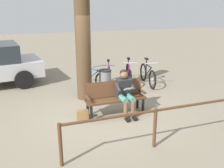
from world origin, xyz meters
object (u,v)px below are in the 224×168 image
at_px(handbag, 83,115).
at_px(bicycle_red, 92,79).
at_px(bicycle_silver, 108,77).
at_px(bicycle_black, 148,75).
at_px(bench, 115,95).
at_px(tree_trunk, 83,43).
at_px(bicycle_orange, 129,75).
at_px(person_reading, 125,90).
at_px(litter_bin, 105,82).

height_order(handbag, bicycle_red, bicycle_red).
height_order(bicycle_silver, bicycle_red, same).
distance_m(bicycle_silver, bicycle_red, 0.59).
bearing_deg(bicycle_black, bench, -36.64).
height_order(bench, bicycle_red, bicycle_red).
bearing_deg(handbag, bench, -173.65).
bearing_deg(bicycle_silver, bench, 6.17).
height_order(handbag, bicycle_silver, bicycle_silver).
bearing_deg(bicycle_silver, handbag, -12.27).
distance_m(bench, bicycle_red, 2.18).
bearing_deg(tree_trunk, handbag, 74.71).
bearing_deg(bicycle_red, bicycle_black, 60.29).
distance_m(tree_trunk, bicycle_orange, 2.43).
relative_size(person_reading, bicycle_silver, 0.75).
height_order(tree_trunk, bicycle_black, tree_trunk).
relative_size(person_reading, tree_trunk, 0.35).
bearing_deg(person_reading, litter_bin, -90.33).
relative_size(handbag, litter_bin, 0.37).
relative_size(handbag, bicycle_orange, 0.18).
bearing_deg(bicycle_silver, bicycle_black, 102.41).
relative_size(handbag, bicycle_red, 0.19).
relative_size(handbag, bicycle_silver, 0.19).
relative_size(tree_trunk, bicycle_silver, 2.14).
bearing_deg(tree_trunk, bicycle_silver, -142.29).
bearing_deg(tree_trunk, bicycle_red, -118.67).
xyz_separation_m(person_reading, bicycle_orange, (-1.10, -2.40, -0.31)).
bearing_deg(person_reading, tree_trunk, -65.86).
relative_size(litter_bin, bicycle_orange, 0.50).
bearing_deg(bench, litter_bin, -99.02).
bearing_deg(bench, handbag, 5.12).
distance_m(tree_trunk, bicycle_silver, 1.88).
xyz_separation_m(handbag, tree_trunk, (-0.40, -1.47, 1.59)).
relative_size(person_reading, bicycle_orange, 0.74).
bearing_deg(bench, person_reading, 143.90).
height_order(litter_bin, bicycle_orange, bicycle_orange).
height_order(person_reading, tree_trunk, tree_trunk).
bearing_deg(person_reading, bicycle_black, -130.23).
bearing_deg(bicycle_orange, person_reading, -7.78).
bearing_deg(bicycle_red, litter_bin, -3.34).
distance_m(litter_bin, bicycle_red, 0.74).
bearing_deg(tree_trunk, bench, 109.92).
relative_size(tree_trunk, bicycle_red, 2.20).
distance_m(person_reading, bicycle_orange, 2.66).
distance_m(handbag, litter_bin, 1.95).
height_order(litter_bin, bicycle_silver, bicycle_silver).
bearing_deg(bicycle_orange, bicycle_red, -70.48).
relative_size(bicycle_black, bicycle_silver, 1.05).
xyz_separation_m(tree_trunk, bicycle_silver, (-1.03, -0.80, -1.35)).
relative_size(bench, bicycle_orange, 0.99).
bearing_deg(tree_trunk, litter_bin, -170.63).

